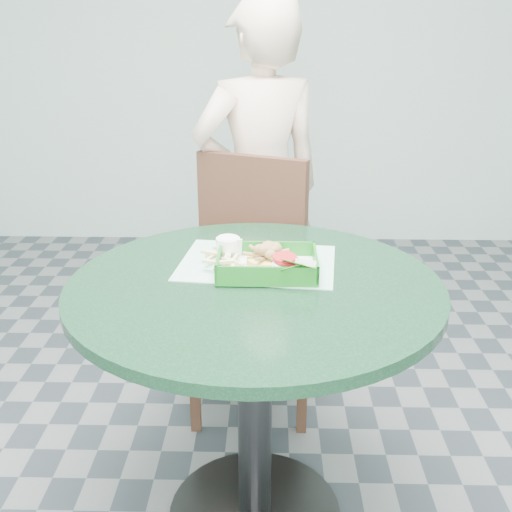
{
  "coord_description": "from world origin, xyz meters",
  "views": [
    {
      "loc": [
        0.04,
        -1.4,
        1.39
      ],
      "look_at": [
        0.0,
        0.1,
        0.8
      ],
      "focal_mm": 42.0,
      "sensor_mm": 36.0,
      "label": 1
    }
  ],
  "objects_px": {
    "diner_person": "(259,192)",
    "food_basket": "(267,274)",
    "cafe_table": "(255,346)",
    "dining_chair": "(251,266)",
    "crab_sandwich": "(267,260)",
    "sauce_ramekin": "(228,250)"
  },
  "relations": [
    {
      "from": "diner_person",
      "to": "food_basket",
      "type": "distance_m",
      "value": 0.9
    },
    {
      "from": "crab_sandwich",
      "to": "sauce_ramekin",
      "type": "xyz_separation_m",
      "value": [
        -0.11,
        0.07,
        0.0
      ]
    },
    {
      "from": "dining_chair",
      "to": "food_basket",
      "type": "distance_m",
      "value": 0.68
    },
    {
      "from": "diner_person",
      "to": "crab_sandwich",
      "type": "relative_size",
      "value": 13.86
    },
    {
      "from": "crab_sandwich",
      "to": "sauce_ramekin",
      "type": "bearing_deg",
      "value": 148.94
    },
    {
      "from": "food_basket",
      "to": "crab_sandwich",
      "type": "height_order",
      "value": "crab_sandwich"
    },
    {
      "from": "food_basket",
      "to": "sauce_ramekin",
      "type": "distance_m",
      "value": 0.14
    },
    {
      "from": "cafe_table",
      "to": "sauce_ramekin",
      "type": "relative_size",
      "value": 14.56
    },
    {
      "from": "crab_sandwich",
      "to": "diner_person",
      "type": "bearing_deg",
      "value": 92.42
    },
    {
      "from": "dining_chair",
      "to": "crab_sandwich",
      "type": "xyz_separation_m",
      "value": [
        0.06,
        -0.61,
        0.27
      ]
    },
    {
      "from": "cafe_table",
      "to": "dining_chair",
      "type": "height_order",
      "value": "dining_chair"
    },
    {
      "from": "dining_chair",
      "to": "food_basket",
      "type": "xyz_separation_m",
      "value": [
        0.07,
        -0.63,
        0.23
      ]
    },
    {
      "from": "cafe_table",
      "to": "crab_sandwich",
      "type": "bearing_deg",
      "value": 67.4
    },
    {
      "from": "cafe_table",
      "to": "diner_person",
      "type": "distance_m",
      "value": 0.97
    },
    {
      "from": "diner_person",
      "to": "food_basket",
      "type": "xyz_separation_m",
      "value": [
        0.04,
        -0.9,
        0.02
      ]
    },
    {
      "from": "dining_chair",
      "to": "crab_sandwich",
      "type": "relative_size",
      "value": 8.59
    },
    {
      "from": "cafe_table",
      "to": "dining_chair",
      "type": "bearing_deg",
      "value": 92.8
    },
    {
      "from": "food_basket",
      "to": "sauce_ramekin",
      "type": "height_order",
      "value": "sauce_ramekin"
    },
    {
      "from": "cafe_table",
      "to": "food_basket",
      "type": "height_order",
      "value": "food_basket"
    },
    {
      "from": "dining_chair",
      "to": "crab_sandwich",
      "type": "height_order",
      "value": "dining_chair"
    },
    {
      "from": "cafe_table",
      "to": "food_basket",
      "type": "relative_size",
      "value": 3.7
    },
    {
      "from": "food_basket",
      "to": "sauce_ramekin",
      "type": "xyz_separation_m",
      "value": [
        -0.11,
        0.09,
        0.04
      ]
    }
  ]
}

